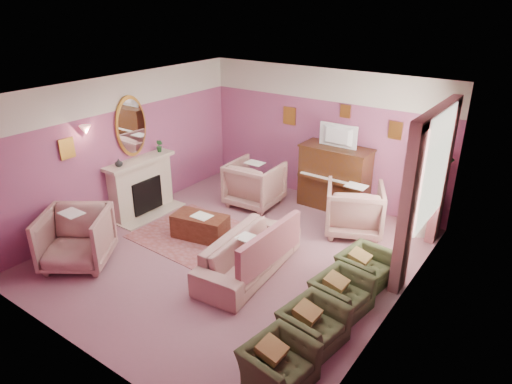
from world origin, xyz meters
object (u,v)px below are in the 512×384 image
Objects in this scene: floral_armchair_front at (75,236)px; olive_chair_b at (314,320)px; television at (337,135)px; olive_chair_d at (365,263)px; olive_chair_a at (279,359)px; side_table at (419,215)px; sofa at (249,248)px; floral_armchair_left at (255,181)px; coffee_table at (200,227)px; piano at (334,178)px; floral_armchair_right at (354,206)px; olive_chair_c at (342,289)px.

floral_armchair_front reaches higher than olive_chair_b.
television reaches higher than olive_chair_d.
floral_armchair_front is 1.34× the size of olive_chair_a.
floral_armchair_front is 1.51× the size of side_table.
television reaches higher than sofa.
sofa is 2.02× the size of floral_armchair_left.
coffee_table is at bearing -88.99° from floral_armchair_left.
piano is 2.77m from olive_chair_d.
floral_armchair_right is at bearing 102.25° from olive_chair_a.
piano reaches higher than floral_armchair_right.
floral_armchair_right reaches higher than olive_chair_d.
piano is 1.83m from side_table.
floral_armchair_front is at bearing -118.60° from piano.
television is 5.15m from floral_armchair_front.
television is at bearing 119.03° from olive_chair_c.
television is 0.76× the size of floral_armchair_front.
piano reaches higher than olive_chair_c.
sofa reaches higher than olive_chair_c.
television is 1.01× the size of olive_chair_a.
piano reaches higher than olive_chair_b.
sofa is at bearing -109.80° from floral_armchair_right.
floral_armchair_right is at bearing 48.65° from floral_armchair_front.
television reaches higher than floral_armchair_front.
olive_chair_a is 0.82m from olive_chair_b.
television reaches higher than side_table.
olive_chair_d is (1.65, -2.20, -0.31)m from piano.
sofa is 3.46m from side_table.
piano reaches higher than coffee_table.
olive_chair_c reaches higher than coffee_table.
floral_armchair_left is 4.90m from olive_chair_a.
sofa reaches higher than olive_chair_d.
coffee_table is 0.95× the size of floral_armchair_front.
floral_armchair_right is at bearing 105.39° from olive_chair_b.
floral_armchair_right is at bearing 70.20° from sofa.
piano reaches higher than floral_armchair_left.
olive_chair_d is (3.07, -1.35, -0.19)m from floral_armchair_left.
floral_armchair_left is at bearing -165.97° from side_table.
olive_chair_d is at bearing -59.33° from floral_armchair_right.
floral_armchair_left is 3.36m from olive_chair_d.
coffee_table is 3.07m from olive_chair_c.
olive_chair_a is 1.64m from olive_chair_c.
sofa is 2.58m from floral_armchair_left.
piano is 0.66× the size of sofa.
side_table reaches higher than olive_chair_a.
piano is 1.77× the size of olive_chair_c.
floral_armchair_right is (0.81, -0.78, -0.12)m from piano.
side_table is at bearing 86.94° from olive_chair_c.
floral_armchair_right reaches higher than side_table.
olive_chair_c is 1.00× the size of olive_chair_d.
television reaches higher than olive_chair_a.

